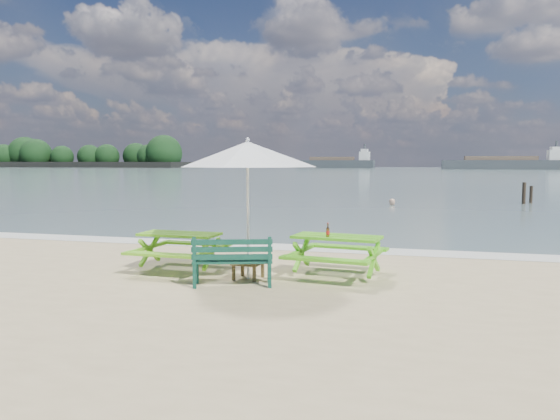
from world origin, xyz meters
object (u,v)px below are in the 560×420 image
(side_table, at_px, (248,270))
(swimmer, at_px, (392,216))
(beer_bottle, at_px, (328,232))
(picnic_table_left, at_px, (180,252))
(picnic_table_right, at_px, (337,257))
(patio_umbrella, at_px, (248,154))
(park_bench, at_px, (233,271))

(side_table, xyz_separation_m, swimmer, (1.35, 16.14, -0.66))
(beer_bottle, bearing_deg, picnic_table_left, -179.44)
(swimmer, bearing_deg, picnic_table_right, -89.87)
(picnic_table_right, relative_size, beer_bottle, 7.82)
(picnic_table_right, xyz_separation_m, beer_bottle, (-0.12, -0.17, 0.44))
(picnic_table_right, xyz_separation_m, patio_umbrella, (-1.39, -0.58, 1.73))
(picnic_table_right, relative_size, swimmer, 1.14)
(beer_bottle, height_order, swimmer, beer_bottle)
(side_table, bearing_deg, park_bench, -99.01)
(beer_bottle, bearing_deg, picnic_table_right, 53.03)
(park_bench, xyz_separation_m, side_table, (0.08, 0.52, -0.08))
(park_bench, bearing_deg, picnic_table_right, 36.79)
(picnic_table_right, height_order, swimmer, picnic_table_right)
(picnic_table_right, distance_m, swimmer, 15.59)
(side_table, height_order, beer_bottle, beer_bottle)
(park_bench, relative_size, side_table, 2.64)
(park_bench, bearing_deg, patio_umbrella, 80.99)
(patio_umbrella, distance_m, swimmer, 16.40)
(swimmer, bearing_deg, picnic_table_left, -99.98)
(picnic_table_right, bearing_deg, patio_umbrella, -157.49)
(picnic_table_left, xyz_separation_m, swimmer, (2.77, 15.75, -0.83))
(beer_bottle, xyz_separation_m, swimmer, (0.09, 15.73, -1.28))
(patio_umbrella, distance_m, beer_bottle, 1.85)
(side_table, relative_size, swimmer, 0.31)
(swimmer, bearing_deg, side_table, -94.79)
(patio_umbrella, bearing_deg, swimmer, 85.21)
(picnic_table_right, height_order, beer_bottle, beer_bottle)
(side_table, distance_m, beer_bottle, 1.46)
(picnic_table_right, relative_size, park_bench, 1.38)
(park_bench, bearing_deg, beer_bottle, 34.76)
(picnic_table_left, distance_m, swimmer, 16.02)
(patio_umbrella, xyz_separation_m, beer_bottle, (1.26, 0.41, -1.29))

